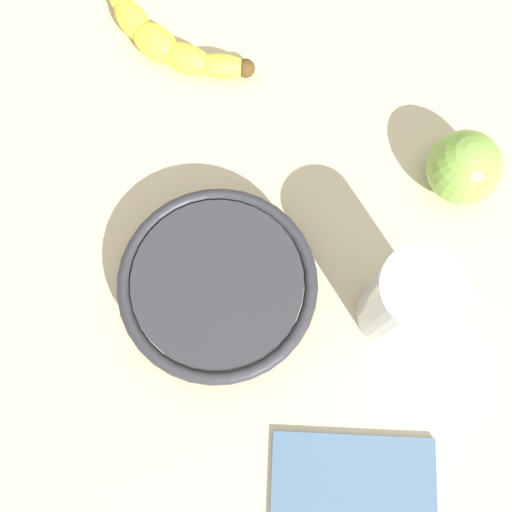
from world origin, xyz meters
TOP-DOWN VIEW (x-y plane):
  - wooden_tabletop at (0.00, 0.00)cm, footprint 120.00×120.00cm
  - banana at (14.75, -11.69)cm, footprint 19.65×8.75cm
  - smoothie_glass at (-17.81, 4.32)cm, footprint 7.01×7.01cm
  - ceramic_bowl at (-2.40, 9.55)cm, footprint 17.66×17.66cm
  - green_apple_fruit at (-18.08, -10.46)cm, footprint 6.98×6.98cm
  - folded_napkin at (-21.01, 21.23)cm, footprint 17.60×16.23cm

SIDE VIEW (x-z plane):
  - wooden_tabletop at x=0.00cm, z-range 0.00..3.00cm
  - folded_napkin at x=-21.01cm, z-range 3.00..3.60cm
  - banana at x=14.75cm, z-range 3.00..6.46cm
  - ceramic_bowl at x=-2.40cm, z-range 3.45..8.15cm
  - green_apple_fruit at x=-18.08cm, z-range 3.00..9.98cm
  - smoothie_glass at x=-17.81cm, z-range 2.94..14.37cm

